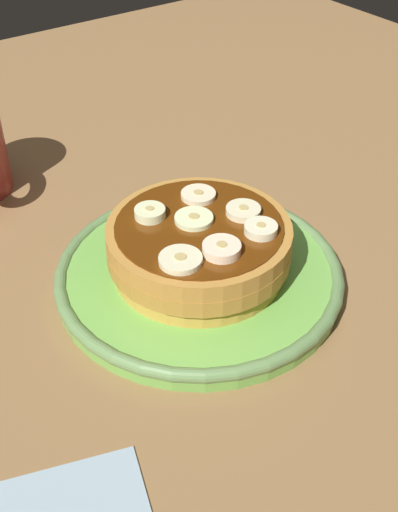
% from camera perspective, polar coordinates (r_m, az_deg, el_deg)
% --- Properties ---
extents(ground_plane, '(1.40, 1.40, 0.03)m').
position_cam_1_polar(ground_plane, '(0.60, 0.00, -3.53)').
color(ground_plane, olive).
extents(plate, '(0.26, 0.26, 0.02)m').
position_cam_1_polar(plate, '(0.58, 0.00, -1.61)').
color(plate, '#72B74C').
rests_on(plate, ground_plane).
extents(pancake_stack, '(0.16, 0.16, 0.05)m').
position_cam_1_polar(pancake_stack, '(0.56, 0.29, 0.81)').
color(pancake_stack, gold).
rests_on(pancake_stack, plate).
extents(banana_slice_0, '(0.03, 0.03, 0.01)m').
position_cam_1_polar(banana_slice_0, '(0.55, -0.85, 3.09)').
color(banana_slice_0, '#EDF4B7').
rests_on(banana_slice_0, pancake_stack).
extents(banana_slice_1, '(0.03, 0.03, 0.01)m').
position_cam_1_polar(banana_slice_1, '(0.54, 5.47, 2.33)').
color(banana_slice_1, '#F1EBC1').
rests_on(banana_slice_1, pancake_stack).
extents(banana_slice_2, '(0.03, 0.03, 0.01)m').
position_cam_1_polar(banana_slice_2, '(0.56, -4.35, 3.76)').
color(banana_slice_2, '#EBEFB4').
rests_on(banana_slice_2, pancake_stack).
extents(banana_slice_3, '(0.03, 0.03, 0.01)m').
position_cam_1_polar(banana_slice_3, '(0.58, -0.06, 5.35)').
color(banana_slice_3, '#F7E6BA').
rests_on(banana_slice_3, pancake_stack).
extents(banana_slice_4, '(0.04, 0.04, 0.01)m').
position_cam_1_polar(banana_slice_4, '(0.51, -1.64, -0.39)').
color(banana_slice_4, beige).
rests_on(banana_slice_4, pancake_stack).
extents(banana_slice_5, '(0.03, 0.03, 0.01)m').
position_cam_1_polar(banana_slice_5, '(0.52, 2.01, 0.59)').
color(banana_slice_5, '#FEE4BF').
rests_on(banana_slice_5, pancake_stack).
extents(banana_slice_6, '(0.03, 0.03, 0.01)m').
position_cam_1_polar(banana_slice_6, '(0.56, 3.93, 3.94)').
color(banana_slice_6, beige).
rests_on(banana_slice_6, pancake_stack).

